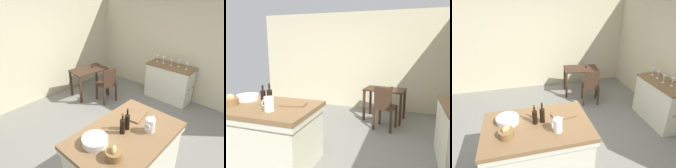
# 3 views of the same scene
# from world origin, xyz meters

# --- Properties ---
(ground_plane) EXTENTS (6.76, 6.76, 0.00)m
(ground_plane) POSITION_xyz_m (0.00, 0.00, 0.00)
(ground_plane) COLOR slate
(wall_back) EXTENTS (5.32, 0.12, 2.60)m
(wall_back) POSITION_xyz_m (0.00, 2.60, 1.30)
(wall_back) COLOR beige
(wall_back) RESTS_ON ground
(island_table) EXTENTS (1.55, 1.01, 0.89)m
(island_table) POSITION_xyz_m (-0.44, -0.66, 0.48)
(island_table) COLOR brown
(island_table) RESTS_ON ground
(writing_desk) EXTENTS (0.97, 0.68, 0.79)m
(writing_desk) POSITION_xyz_m (1.03, 1.78, 0.62)
(writing_desk) COLOR #3D281C
(writing_desk) RESTS_ON ground
(wooden_chair) EXTENTS (0.48, 0.48, 0.91)m
(wooden_chair) POSITION_xyz_m (1.10, 1.16, 0.50)
(wooden_chair) COLOR #3D281C
(wooden_chair) RESTS_ON ground
(pitcher) EXTENTS (0.17, 0.13, 0.23)m
(pitcher) POSITION_xyz_m (-0.19, -0.87, 0.99)
(pitcher) COLOR silver
(pitcher) RESTS_ON island_table
(wash_bowl) EXTENTS (0.33, 0.33, 0.09)m
(wash_bowl) POSITION_xyz_m (-0.85, -0.50, 0.94)
(wash_bowl) COLOR silver
(wash_bowl) RESTS_ON island_table
(bread_basket) EXTENTS (0.20, 0.20, 0.17)m
(bread_basket) POSITION_xyz_m (-0.87, -0.82, 0.95)
(bread_basket) COLOR brown
(bread_basket) RESTS_ON island_table
(cutting_board) EXTENTS (0.38, 0.27, 0.02)m
(cutting_board) POSITION_xyz_m (-0.02, -0.53, 0.90)
(cutting_board) COLOR brown
(cutting_board) RESTS_ON island_table
(wine_bottle_dark) EXTENTS (0.07, 0.07, 0.32)m
(wine_bottle_dark) POSITION_xyz_m (-0.36, -0.61, 1.02)
(wine_bottle_dark) COLOR black
(wine_bottle_dark) RESTS_ON island_table
(wine_bottle_amber) EXTENTS (0.07, 0.07, 0.30)m
(wine_bottle_amber) POSITION_xyz_m (-0.47, -0.62, 1.01)
(wine_bottle_amber) COLOR black
(wine_bottle_amber) RESTS_ON island_table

